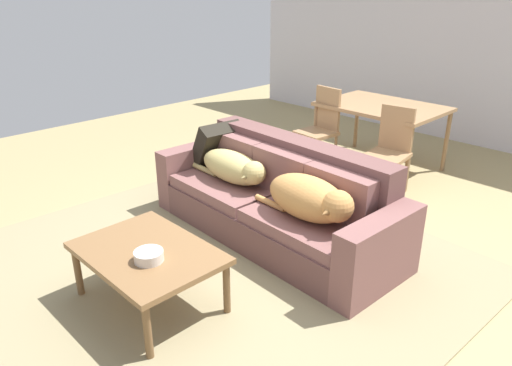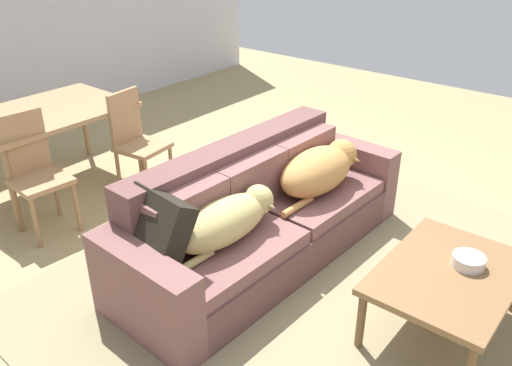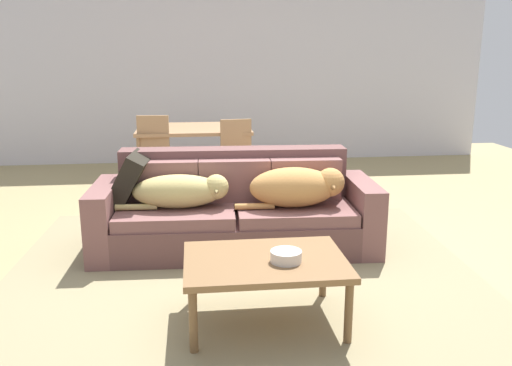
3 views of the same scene
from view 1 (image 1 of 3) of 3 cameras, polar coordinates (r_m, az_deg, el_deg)
The scene contains 12 objects.
ground_plane at distance 4.21m, azimuth 3.49°, elevation -7.58°, with size 10.00×10.00×0.00m, color tan.
back_partition at distance 7.19m, azimuth 26.51°, elevation 14.30°, with size 8.00×0.12×2.70m, color silver.
area_rug at distance 4.01m, azimuth -4.34°, elevation -9.21°, with size 3.62×3.38×0.01m, color #928561.
couch at distance 4.28m, azimuth 2.57°, elevation -2.18°, with size 2.42×0.95×0.84m.
dog_on_left_cushion at distance 4.41m, azimuth -2.55°, elevation 1.83°, with size 0.93×0.36×0.28m.
dog_on_right_cushion at distance 3.74m, azimuth 6.46°, elevation -1.85°, with size 0.93×0.42×0.33m.
throw_pillow_by_left_arm at distance 4.83m, azimuth -4.55°, elevation 4.44°, with size 0.16×0.46×0.46m, color black.
coffee_table at distance 3.42m, azimuth -12.58°, elevation -8.39°, with size 1.00×0.72×0.43m.
bowl_on_coffee_table at distance 3.26m, azimuth -12.47°, elevation -8.37°, with size 0.19×0.19×0.07m, color silver.
dining_table at distance 5.98m, azimuth 14.58°, elevation 8.24°, with size 1.37×0.98×0.77m.
dining_chair_near_left at distance 5.84m, azimuth 7.62°, elevation 6.73°, with size 0.43×0.43×0.97m.
dining_chair_near_right at distance 5.31m, azimuth 15.52°, elevation 4.08°, with size 0.45×0.45×0.92m.
Camera 1 is at (2.41, -2.72, 2.13)m, focal length 34.09 mm.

